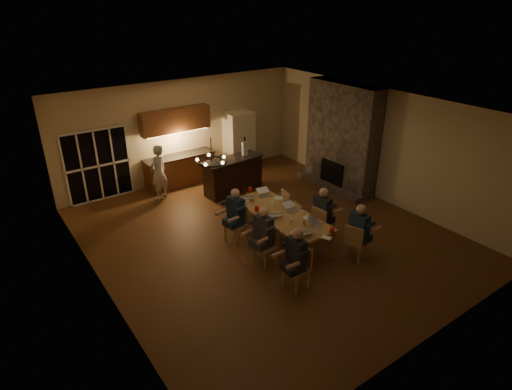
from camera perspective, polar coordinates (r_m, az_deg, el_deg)
The scene contains 45 objects.
floor at distance 10.80m, azimuth 1.44°, elevation -5.36°, with size 9.00×9.00×0.00m, color brown.
back_wall at distance 13.76m, azimuth -9.89°, elevation 8.41°, with size 8.00×0.04×3.20m, color #C7B38D.
left_wall at distance 8.54m, azimuth -20.71°, elevation -3.71°, with size 0.04×9.00×3.20m, color #C7B38D.
right_wall at distance 12.75m, azimuth 16.28°, elevation 6.43°, with size 0.04×9.00×3.20m, color #C7B38D.
ceiling at distance 9.57m, azimuth 1.65°, elevation 11.46°, with size 8.00×9.00×0.04m, color white.
french_doors at distance 13.03m, azimuth -20.31°, elevation 3.67°, with size 1.86×0.08×2.10m, color black.
fireplace at distance 13.26m, azimuth 11.41°, elevation 7.66°, with size 0.58×2.50×3.20m, color #695E53.
kitchenette at distance 13.48m, azimuth -10.31°, elevation 6.24°, with size 2.24×0.68×2.40m, color brown, non-canonical shape.
refrigerator at distance 14.51m, azimuth -2.28°, elevation 7.17°, with size 0.90×0.68×2.00m, color #EBE3C4.
dining_table at distance 10.41m, azimuth 3.35°, elevation -4.28°, with size 1.10×2.73×0.75m, color tan.
bar_island at distance 12.91m, azimuth -3.08°, elevation 2.63°, with size 1.87×0.68×1.08m, color black.
chair_left_near at distance 8.85m, azimuth 5.44°, elevation -9.70°, with size 0.44×0.44×0.89m, color tan, non-canonical shape.
chair_left_mid at distance 9.51m, azimuth 1.17°, elevation -6.85°, with size 0.44×0.44×0.89m, color tan, non-canonical shape.
chair_left_far at distance 10.39m, azimuth -2.74°, elevation -3.90°, with size 0.44×0.44×0.89m, color tan, non-canonical shape.
chair_right_near at distance 9.97m, azimuth 13.22°, elevation -5.98°, with size 0.44×0.44×0.89m, color tan, non-canonical shape.
chair_right_mid at distance 10.57m, azimuth 9.01°, elevation -3.65°, with size 0.44×0.44×0.89m, color tan, non-canonical shape.
chair_right_far at distance 11.30m, azimuth 4.81°, elevation -1.42°, with size 0.44×0.44×0.89m, color tan, non-canonical shape.
person_left_near at distance 8.69m, azimuth 5.41°, elevation -8.48°, with size 0.60×0.60×1.38m, color #25282F, non-canonical shape.
person_right_near at distance 9.81m, azimuth 13.53°, elevation -4.88°, with size 0.60×0.60×1.38m, color #1B2B43, non-canonical shape.
person_left_mid at distance 9.44m, azimuth 1.01°, elevation -5.39°, with size 0.60×0.60×1.38m, color #32363B, non-canonical shape.
person_right_mid at distance 10.42m, azimuth 8.82°, elevation -2.56°, with size 0.60×0.60×1.38m, color #25282F, non-canonical shape.
person_left_far at distance 10.27m, azimuth -2.72°, elevation -2.70°, with size 0.60×0.60×1.38m, color #1B2B43, non-canonical shape.
standing_person at distance 12.69m, azimuth -12.85°, elevation 2.97°, with size 0.60×0.39×1.64m, color silver.
chandelier at distance 7.79m, azimuth -5.93°, elevation 4.43°, with size 0.55×0.55×0.03m, color black.
laptop_a at distance 9.39m, azimuth 6.34°, elevation -4.52°, with size 0.32×0.28×0.23m, color silver, non-canonical shape.
laptop_b at distance 9.76m, azimuth 8.12°, elevation -3.41°, with size 0.32×0.28×0.23m, color silver, non-canonical shape.
laptop_c at distance 10.06m, azimuth 2.41°, elevation -2.21°, with size 0.32×0.28×0.23m, color silver, non-canonical shape.
laptop_d at distance 10.32m, azimuth 4.80°, elevation -1.54°, with size 0.32×0.28×0.23m, color silver, non-canonical shape.
laptop_e at distance 10.90m, azimuth -1.15°, elevation 0.06°, with size 0.32×0.28×0.23m, color silver, non-canonical shape.
laptop_f at distance 11.04m, azimuth 1.16°, elevation 0.41°, with size 0.32×0.28×0.23m, color silver, non-canonical shape.
mug_front at distance 9.82m, azimuth 4.69°, elevation -3.45°, with size 0.07×0.07×0.10m, color white.
mug_mid at distance 10.60m, azimuth 2.20°, elevation -1.09°, with size 0.09×0.09×0.10m, color white.
mug_back at distance 10.64m, azimuth -1.15°, elevation -0.97°, with size 0.08×0.08×0.10m, color white.
redcup_near at distance 9.54m, azimuth 10.07°, elevation -4.64°, with size 0.10×0.10×0.12m, color red.
redcup_mid at distance 10.29m, azimuth 0.11°, elevation -1.85°, with size 0.09×0.09×0.12m, color red.
redcup_far at distance 11.30m, azimuth -0.78°, elevation 0.72°, with size 0.09×0.09×0.12m, color red.
can_silver at distance 9.75m, azimuth 6.42°, elevation -3.69°, with size 0.06×0.06×0.12m, color #B2B2B7.
can_cola at distance 11.18m, azimuth -1.53°, elevation 0.43°, with size 0.07×0.07×0.12m, color #3F0F0C.
can_right at distance 10.60m, azimuth 3.92°, elevation -1.06°, with size 0.06×0.06×0.12m, color #B2B2B7.
plate_near at distance 10.06m, azimuth 6.91°, elevation -3.07°, with size 0.23×0.23×0.02m, color white.
plate_left at distance 9.41m, azimuth 5.48°, elevation -5.13°, with size 0.24×0.24×0.02m, color white.
plate_far at distance 10.96m, azimuth 2.99°, elevation -0.41°, with size 0.25×0.25×0.02m, color white.
notepad at distance 9.35m, azimuth 9.41°, elevation -5.63°, with size 0.15×0.21×0.01m, color white.
bar_bottle at distance 12.43m, azimuth -4.81°, elevation 4.93°, with size 0.08×0.08×0.24m, color #99999E.
bar_blender at distance 12.92m, azimuth -1.54°, elevation 6.20°, with size 0.13×0.13×0.41m, color silver.
Camera 1 is at (-5.58, -7.43, 5.50)m, focal length 30.00 mm.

